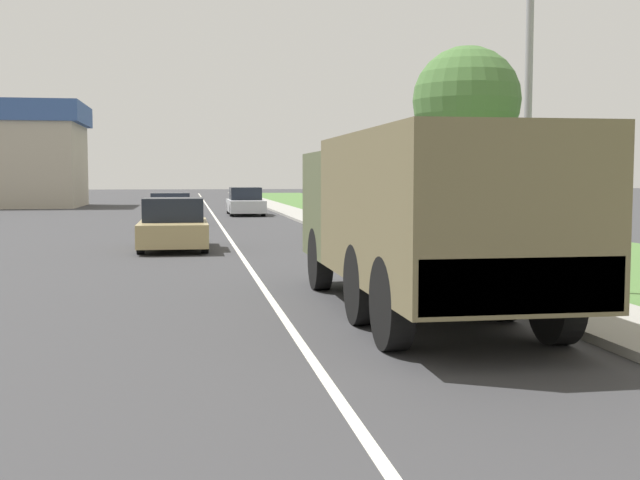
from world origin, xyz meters
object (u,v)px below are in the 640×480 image
object	(u,v)px
car_second_ahead	(171,210)
car_third_ahead	(245,202)
military_truck	(419,211)
car_nearest_ahead	(173,226)
lamp_post	(518,54)

from	to	relation	value
car_second_ahead	car_third_ahead	distance (m)	9.02
car_third_ahead	military_truck	bearing A→B (deg)	-89.34
car_second_ahead	car_nearest_ahead	bearing A→B (deg)	-88.54
car_nearest_ahead	car_third_ahead	size ratio (longest dim) A/B	0.83
car_third_ahead	lamp_post	xyz separation A→B (m)	(2.82, -29.50, 3.62)
military_truck	car_third_ahead	world-z (taller)	military_truck
military_truck	lamp_post	bearing A→B (deg)	41.27
car_third_ahead	car_nearest_ahead	bearing A→B (deg)	-99.88
lamp_post	car_second_ahead	bearing A→B (deg)	107.27
lamp_post	military_truck	bearing A→B (deg)	-138.73
car_second_ahead	lamp_post	xyz separation A→B (m)	(6.63, -21.33, 3.67)
car_nearest_ahead	lamp_post	world-z (taller)	lamp_post
car_nearest_ahead	car_second_ahead	size ratio (longest dim) A/B	0.93
car_nearest_ahead	car_second_ahead	bearing A→B (deg)	91.46
lamp_post	car_third_ahead	bearing A→B (deg)	95.46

